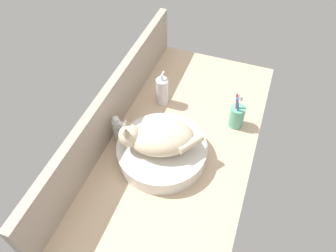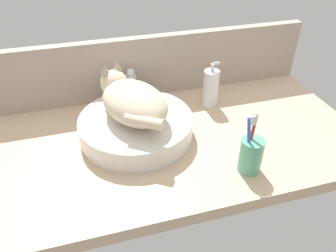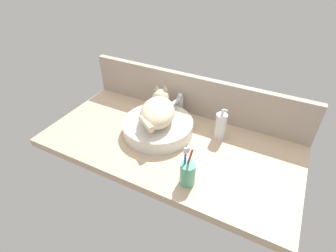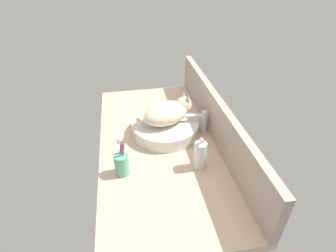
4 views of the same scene
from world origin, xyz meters
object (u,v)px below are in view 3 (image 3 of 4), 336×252
Objects in this scene: faucet at (179,104)px; soap_dispenser at (221,126)px; cat at (158,110)px; sink_basin at (158,127)px; toothbrush_cup at (187,173)px.

soap_dispenser is (27.04, -8.71, -0.33)cm from faucet.
faucet is at bearing 80.49° from cat.
sink_basin is 2.12× the size of soap_dispenser.
soap_dispenser is (30.11, 9.61, -5.69)cm from cat.
soap_dispenser is at bearing -17.85° from faucet.
toothbrush_cup is (27.88, -25.54, -7.14)cm from cat.
soap_dispenser is at bearing 20.18° from sink_basin.
sink_basin is 1.92× the size of toothbrush_cup.
cat reaches higher than toothbrush_cup.
toothbrush_cup is at bearing -60.51° from faucet.
cat is at bearing -162.30° from soap_dispenser.
toothbrush_cup is (24.81, -43.86, -1.78)cm from faucet.
cat is at bearing 114.96° from sink_basin.
cat reaches higher than soap_dispenser.
toothbrush_cup is (-2.24, -35.15, -1.45)cm from soap_dispenser.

